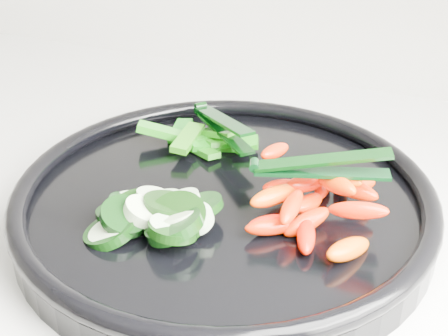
% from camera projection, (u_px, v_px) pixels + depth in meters
% --- Properties ---
extents(veggie_tray, '(0.38, 0.38, 0.04)m').
position_uv_depth(veggie_tray, '(224.00, 202.00, 0.56)').
color(veggie_tray, black).
rests_on(veggie_tray, counter).
extents(cucumber_pile, '(0.12, 0.11, 0.04)m').
position_uv_depth(cucumber_pile, '(153.00, 215.00, 0.51)').
color(cucumber_pile, black).
rests_on(cucumber_pile, veggie_tray).
extents(carrot_pile, '(0.13, 0.14, 0.06)m').
position_uv_depth(carrot_pile, '(314.00, 201.00, 0.52)').
color(carrot_pile, '#EF0D00').
rests_on(carrot_pile, veggie_tray).
extents(pepper_pile, '(0.13, 0.09, 0.03)m').
position_uv_depth(pepper_pile, '(206.00, 139.00, 0.64)').
color(pepper_pile, '#1B6509').
rests_on(pepper_pile, veggie_tray).
extents(tong_carrot, '(0.11, 0.05, 0.02)m').
position_uv_depth(tong_carrot, '(318.00, 166.00, 0.50)').
color(tong_carrot, black).
rests_on(tong_carrot, carrot_pile).
extents(tong_pepper, '(0.10, 0.09, 0.02)m').
position_uv_depth(tong_pepper, '(221.00, 124.00, 0.63)').
color(tong_pepper, black).
rests_on(tong_pepper, pepper_pile).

